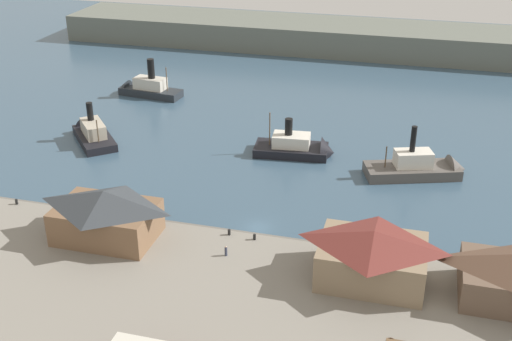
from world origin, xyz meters
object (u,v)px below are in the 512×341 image
object	(u,v)px
mooring_post_east	(254,237)
ferry_approaching_west	(301,148)
ferry_shed_west_terminal	(106,214)
pedestrian_near_cart	(226,251)
mooring_post_center_east	(17,202)
ferry_shed_east_terminal	(372,255)
mooring_post_west	(229,232)
ferry_moored_east	(92,132)
ferry_approaching_east	(145,88)
ferry_near_quay	(424,168)

from	to	relation	value
mooring_post_east	ferry_approaching_west	size ratio (longest dim) A/B	0.06
ferry_shed_west_terminal	pedestrian_near_cart	bearing A→B (deg)	-0.61
ferry_shed_west_terminal	mooring_post_east	size ratio (longest dim) A/B	16.63
pedestrian_near_cart	mooring_post_center_east	distance (m)	38.66
ferry_shed_east_terminal	mooring_post_west	xyz separation A→B (m)	(-21.97, 5.85, -3.37)
ferry_shed_east_terminal	ferry_moored_east	world-z (taller)	ferry_shed_east_terminal
pedestrian_near_cart	ferry_approaching_east	distance (m)	77.51
ferry_shed_west_terminal	ferry_approaching_east	distance (m)	69.16
pedestrian_near_cart	ferry_approaching_west	size ratio (longest dim) A/B	0.10
mooring_post_west	ferry_near_quay	xyz separation A→B (m)	(27.93, 31.27, -0.10)
ferry_shed_west_terminal	ferry_approaching_west	world-z (taller)	ferry_shed_west_terminal
mooring_post_east	ferry_approaching_west	distance (m)	34.83
ferry_shed_west_terminal	mooring_post_center_east	xyz separation A→B (m)	(-19.47, 5.43, -3.54)
ferry_shed_east_terminal	ferry_approaching_east	world-z (taller)	ferry_approaching_east
ferry_shed_east_terminal	ferry_shed_west_terminal	bearing A→B (deg)	179.29
ferry_near_quay	ferry_approaching_east	distance (m)	74.03
pedestrian_near_cart	ferry_near_quay	bearing A→B (deg)	54.07
pedestrian_near_cart	mooring_post_east	distance (m)	5.98
ferry_approaching_west	ferry_moored_east	world-z (taller)	ferry_approaching_west
mooring_post_west	ferry_near_quay	distance (m)	41.93
ferry_shed_west_terminal	ferry_approaching_east	bearing A→B (deg)	109.30
ferry_shed_west_terminal	mooring_post_east	distance (m)	22.48
mooring_post_west	ferry_approaching_east	xyz separation A→B (m)	(-40.37, 59.83, 0.21)
mooring_post_center_east	mooring_post_west	xyz separation A→B (m)	(37.00, -0.07, 0.00)
ferry_shed_west_terminal	ferry_near_quay	world-z (taller)	ferry_near_quay
ferry_approaching_east	ferry_approaching_west	world-z (taller)	ferry_approaching_east
pedestrian_near_cart	mooring_post_east	bearing A→B (deg)	61.65
mooring_post_west	ferry_approaching_east	distance (m)	72.18
mooring_post_east	ferry_moored_east	bearing A→B (deg)	144.35
mooring_post_west	ferry_approaching_west	bearing A→B (deg)	83.08
ferry_shed_west_terminal	ferry_shed_east_terminal	world-z (taller)	ferry_shed_west_terminal
ferry_shed_east_terminal	ferry_approaching_west	size ratio (longest dim) A/B	0.89
mooring_post_east	ferry_near_quay	world-z (taller)	ferry_near_quay
ferry_near_quay	ferry_approaching_west	size ratio (longest dim) A/B	1.20
mooring_post_center_east	ferry_approaching_west	xyz separation A→B (m)	(41.19, 34.45, -0.21)
ferry_shed_west_terminal	mooring_post_center_east	bearing A→B (deg)	164.40
mooring_post_west	ferry_shed_east_terminal	bearing A→B (deg)	-14.91
ferry_shed_west_terminal	mooring_post_west	distance (m)	18.67
ferry_shed_east_terminal	ferry_approaching_east	bearing A→B (deg)	133.50
mooring_post_center_east	ferry_moored_east	world-z (taller)	ferry_moored_east
pedestrian_near_cart	mooring_post_center_east	xyz separation A→B (m)	(-38.25, 5.64, -0.28)
pedestrian_near_cart	ferry_approaching_west	distance (m)	40.20
ferry_shed_east_terminal	pedestrian_near_cart	bearing A→B (deg)	179.21
ferry_approaching_west	ferry_shed_east_terminal	bearing A→B (deg)	-66.23
ferry_approaching_east	mooring_post_west	bearing A→B (deg)	-55.99
ferry_moored_east	mooring_post_center_east	bearing A→B (deg)	-84.95
ferry_approaching_east	ferry_approaching_west	bearing A→B (deg)	-29.60
pedestrian_near_cart	ferry_near_quay	world-z (taller)	ferry_near_quay
mooring_post_west	ferry_near_quay	world-z (taller)	ferry_near_quay
ferry_near_quay	ferry_approaching_east	bearing A→B (deg)	157.31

